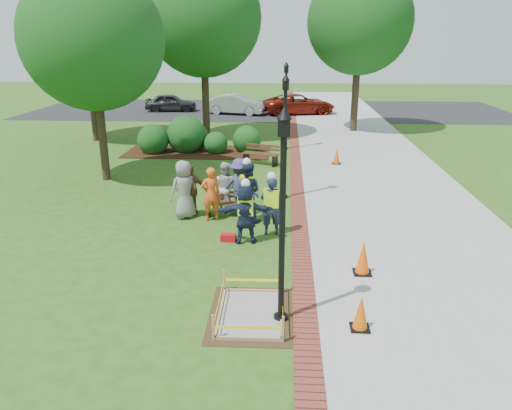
# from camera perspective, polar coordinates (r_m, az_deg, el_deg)

# --- Properties ---
(ground) EXTENTS (100.00, 100.00, 0.00)m
(ground) POSITION_cam_1_polar(r_m,az_deg,el_deg) (13.06, -2.52, -5.81)
(ground) COLOR #285116
(ground) RESTS_ON ground
(sidewalk) EXTENTS (6.00, 60.00, 0.02)m
(sidewalk) POSITION_cam_1_polar(r_m,az_deg,el_deg) (22.77, 12.78, 4.54)
(sidewalk) COLOR #9E9E99
(sidewalk) RESTS_ON ground
(brick_edging) EXTENTS (0.50, 60.00, 0.03)m
(brick_edging) POSITION_cam_1_polar(r_m,az_deg,el_deg) (22.47, 4.55, 4.78)
(brick_edging) COLOR maroon
(brick_edging) RESTS_ON ground
(mulch_bed) EXTENTS (7.00, 3.00, 0.05)m
(mulch_bed) POSITION_cam_1_polar(r_m,az_deg,el_deg) (24.78, -6.63, 6.05)
(mulch_bed) COLOR #381E0F
(mulch_bed) RESTS_ON ground
(parking_lot) EXTENTS (36.00, 12.00, 0.01)m
(parking_lot) POSITION_cam_1_polar(r_m,az_deg,el_deg) (39.20, 1.56, 10.82)
(parking_lot) COLOR black
(parking_lot) RESTS_ON ground
(wet_concrete_pad) EXTENTS (1.73, 2.32, 0.55)m
(wet_concrete_pad) POSITION_cam_1_polar(r_m,az_deg,el_deg) (10.36, -0.60, -11.31)
(wet_concrete_pad) COLOR #47331E
(wet_concrete_pad) RESTS_ON ground
(bench_near) EXTENTS (1.41, 0.52, 0.76)m
(bench_near) POSITION_cam_1_polar(r_m,az_deg,el_deg) (15.81, -3.25, -0.41)
(bench_near) COLOR #52371C
(bench_near) RESTS_ON ground
(bench_far) EXTENTS (1.68, 1.05, 0.87)m
(bench_far) POSITION_cam_1_polar(r_m,az_deg,el_deg) (22.19, 0.53, 5.35)
(bench_far) COLOR #4C2A1A
(bench_far) RESTS_ON ground
(cone_front) EXTENTS (0.37, 0.37, 0.74)m
(cone_front) POSITION_cam_1_polar(r_m,az_deg,el_deg) (10.04, 11.89, -12.02)
(cone_front) COLOR black
(cone_front) RESTS_ON ground
(cone_back) EXTENTS (0.43, 0.43, 0.84)m
(cone_back) POSITION_cam_1_polar(r_m,az_deg,el_deg) (12.20, 12.14, -5.99)
(cone_back) COLOR black
(cone_back) RESTS_ON ground
(cone_far) EXTENTS (0.37, 0.37, 0.74)m
(cone_far) POSITION_cam_1_polar(r_m,az_deg,el_deg) (22.50, 9.19, 5.50)
(cone_far) COLOR black
(cone_far) RESTS_ON ground
(toolbox) EXTENTS (0.43, 0.25, 0.21)m
(toolbox) POSITION_cam_1_polar(r_m,az_deg,el_deg) (13.92, -3.18, -3.74)
(toolbox) COLOR #B80E13
(toolbox) RESTS_ON ground
(lamp_near) EXTENTS (0.28, 0.28, 4.26)m
(lamp_near) POSITION_cam_1_polar(r_m,az_deg,el_deg) (9.28, 3.07, 0.23)
(lamp_near) COLOR black
(lamp_near) RESTS_ON ground
(lamp_mid) EXTENTS (0.28, 0.28, 4.26)m
(lamp_mid) POSITION_cam_1_polar(r_m,az_deg,el_deg) (17.06, 3.32, 8.79)
(lamp_mid) COLOR black
(lamp_mid) RESTS_ON ground
(lamp_far) EXTENTS (0.28, 0.28, 4.26)m
(lamp_far) POSITION_cam_1_polar(r_m,az_deg,el_deg) (24.98, 3.42, 11.97)
(lamp_far) COLOR black
(lamp_far) RESTS_ON ground
(tree_left) EXTENTS (5.22, 5.22, 7.93)m
(tree_left) POSITION_cam_1_polar(r_m,az_deg,el_deg) (20.07, -18.15, 17.57)
(tree_left) COLOR #3D2D1E
(tree_left) RESTS_ON ground
(tree_back) EXTENTS (6.13, 6.13, 9.39)m
(tree_back) POSITION_cam_1_polar(r_m,az_deg,el_deg) (27.96, -6.07, 20.49)
(tree_back) COLOR #3D2D1E
(tree_back) RESTS_ON ground
(tree_right) EXTENTS (5.93, 5.93, 9.17)m
(tree_right) POSITION_cam_1_polar(r_m,az_deg,el_deg) (30.45, 11.78, 19.84)
(tree_right) COLOR #3D2D1E
(tree_right) RESTS_ON ground
(tree_far) EXTENTS (5.98, 5.98, 9.03)m
(tree_far) POSITION_cam_1_polar(r_m,az_deg,el_deg) (28.36, -19.02, 19.04)
(tree_far) COLOR #3D2D1E
(tree_far) RESTS_ON ground
(shrub_a) EXTENTS (1.51, 1.51, 1.51)m
(shrub_a) POSITION_cam_1_polar(r_m,az_deg,el_deg) (24.97, -11.57, 5.84)
(shrub_a) COLOR #124114
(shrub_a) RESTS_ON ground
(shrub_b) EXTENTS (1.91, 1.91, 1.91)m
(shrub_b) POSITION_cam_1_polar(r_m,az_deg,el_deg) (25.09, -7.86, 6.11)
(shrub_b) COLOR #124114
(shrub_b) RESTS_ON ground
(shrub_c) EXTENTS (1.15, 1.15, 1.15)m
(shrub_c) POSITION_cam_1_polar(r_m,az_deg,el_deg) (24.50, -4.57, 5.91)
(shrub_c) COLOR #124114
(shrub_c) RESTS_ON ground
(shrub_d) EXTENTS (1.39, 1.39, 1.39)m
(shrub_d) POSITION_cam_1_polar(r_m,az_deg,el_deg) (24.78, -1.06, 6.12)
(shrub_d) COLOR #124114
(shrub_d) RESTS_ON ground
(shrub_e) EXTENTS (1.14, 1.14, 1.14)m
(shrub_e) POSITION_cam_1_polar(r_m,az_deg,el_deg) (26.09, -6.75, 6.64)
(shrub_e) COLOR #124114
(shrub_e) RESTS_ON ground
(casual_person_a) EXTENTS (0.70, 0.64, 1.83)m
(casual_person_a) POSITION_cam_1_polar(r_m,az_deg,el_deg) (15.59, -8.22, 1.75)
(casual_person_a) COLOR gray
(casual_person_a) RESTS_ON ground
(casual_person_b) EXTENTS (0.63, 0.52, 1.67)m
(casual_person_b) POSITION_cam_1_polar(r_m,az_deg,el_deg) (15.33, -5.19, 1.26)
(casual_person_b) COLOR #F6551D
(casual_person_b) RESTS_ON ground
(casual_person_c) EXTENTS (0.62, 0.52, 1.65)m
(casual_person_c) POSITION_cam_1_polar(r_m,az_deg,el_deg) (16.02, -3.57, 2.04)
(casual_person_c) COLOR silver
(casual_person_c) RESTS_ON ground
(casual_person_d) EXTENTS (0.53, 0.34, 1.64)m
(casual_person_d) POSITION_cam_1_polar(r_m,az_deg,el_deg) (15.86, -7.39, 1.72)
(casual_person_d) COLOR brown
(casual_person_d) RESTS_ON ground
(casual_person_e) EXTENTS (0.64, 0.47, 1.83)m
(casual_person_e) POSITION_cam_1_polar(r_m,az_deg,el_deg) (15.70, -1.84, 2.05)
(casual_person_e) COLOR #373861
(casual_person_e) RESTS_ON ground
(hivis_worker_a) EXTENTS (0.58, 0.42, 1.83)m
(hivis_worker_a) POSITION_cam_1_polar(r_m,az_deg,el_deg) (13.54, -1.19, -0.73)
(hivis_worker_a) COLOR #192943
(hivis_worker_a) RESTS_ON ground
(hivis_worker_b) EXTENTS (0.60, 0.43, 1.85)m
(hivis_worker_b) POSITION_cam_1_polar(r_m,az_deg,el_deg) (14.10, 1.74, 0.13)
(hivis_worker_b) COLOR #1A2343
(hivis_worker_b) RESTS_ON ground
(hivis_worker_c) EXTENTS (0.65, 0.47, 2.00)m
(hivis_worker_c) POSITION_cam_1_polar(r_m,az_deg,el_deg) (15.11, -1.05, 1.67)
(hivis_worker_c) COLOR #18193E
(hivis_worker_c) RESTS_ON ground
(parked_car_a) EXTENTS (2.17, 4.47, 1.42)m
(parked_car_a) POSITION_cam_1_polar(r_m,az_deg,el_deg) (39.05, -9.63, 10.53)
(parked_car_a) COLOR #29282B
(parked_car_a) RESTS_ON ground
(parked_car_b) EXTENTS (3.08, 5.04, 1.53)m
(parked_car_b) POSITION_cam_1_polar(r_m,az_deg,el_deg) (37.00, -2.25, 10.33)
(parked_car_b) COLOR #ACADB1
(parked_car_b) RESTS_ON ground
(parked_car_c) EXTENTS (3.19, 5.14, 1.56)m
(parked_car_c) POSITION_cam_1_polar(r_m,az_deg,el_deg) (37.26, 4.93, 10.33)
(parked_car_c) COLOR maroon
(parked_car_c) RESTS_ON ground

